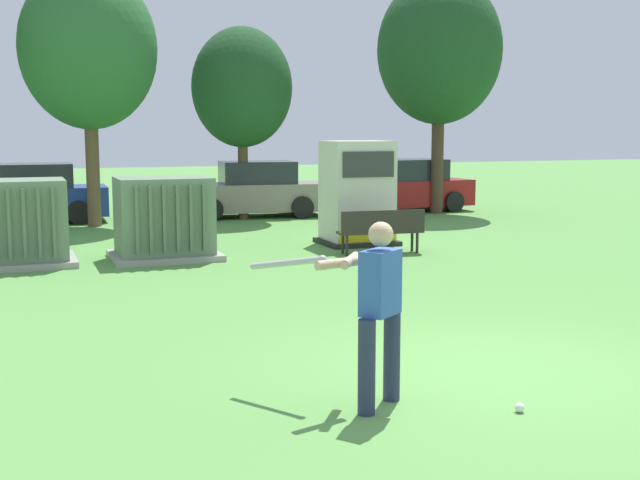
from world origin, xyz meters
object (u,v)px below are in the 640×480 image
Objects in this scene: transformer_mid_west at (164,219)px; parked_car_right_of_center at (405,187)px; parked_car_left_of_center at (254,191)px; sports_ball at (520,408)px; transformer_west at (16,224)px; batter at (375,304)px; park_bench at (382,228)px; generator_enclosure at (357,193)px; parked_car_leftmost at (29,195)px.

parked_car_right_of_center is (8.69, 6.83, -0.04)m from transformer_mid_west.
parked_car_left_of_center is (3.85, 6.97, -0.04)m from transformer_mid_west.
sports_ball is 0.02× the size of parked_car_right_of_center.
transformer_west is 0.48× the size of parked_car_left_of_center.
parked_car_left_of_center is at bearing 77.73° from batter.
sports_ball is at bearing -81.86° from transformer_mid_west.
transformer_west is 1.15× the size of park_bench.
batter reaches higher than transformer_mid_west.
transformer_west is at bearing -176.78° from generator_enclosure.
park_bench is at bearing -52.19° from parked_car_leftmost.
parked_car_right_of_center is (4.40, 7.80, 0.22)m from park_bench.
parked_car_right_of_center is at bearing 60.57° from park_bench.
park_bench is at bearing -9.44° from transformer_west.
parked_car_leftmost reaches higher than sports_ball.
generator_enclosure is 7.56m from parked_car_right_of_center.
generator_enclosure reaches higher than parked_car_leftmost.
sports_ball is 0.02× the size of parked_car_left_of_center.
generator_enclosure is 1.32× the size of batter.
parked_car_leftmost is at bearing 107.22° from transformer_mid_west.
transformer_west is at bearing -93.01° from parked_car_leftmost.
parked_car_right_of_center is (11.43, 6.63, -0.04)m from transformer_west.
park_bench is 7.96m from parked_car_left_of_center.
batter is at bearing -117.31° from parked_car_right_of_center.
park_bench is at bearing -86.83° from parked_car_left_of_center.
park_bench is at bearing -119.43° from parked_car_right_of_center.
parked_car_leftmost is (-6.65, 8.57, 0.22)m from park_bench.
transformer_west and parked_car_left_of_center have the same top height.
transformer_mid_west is (2.74, -0.20, 0.00)m from transformer_west.
parked_car_leftmost and parked_car_right_of_center have the same top height.
sports_ball is at bearing -67.90° from transformer_west.
parked_car_leftmost is at bearing 102.11° from sports_ball.
parked_car_left_of_center is (-0.44, 7.94, 0.22)m from park_bench.
parked_car_left_of_center is at bearing 93.17° from park_bench.
sports_ball is 17.27m from parked_car_left_of_center.
transformer_mid_west and parked_car_leftmost have the same top height.
parked_car_leftmost is (0.39, 7.40, -0.04)m from transformer_west.
park_bench is 9.42m from batter.
parked_car_left_of_center is (6.60, 6.78, -0.04)m from transformer_west.
generator_enclosure reaches higher than sports_ball.
transformer_mid_west is at bearing 91.65° from batter.
batter is 0.41× the size of parked_car_leftmost.
batter is (3.02, -9.68, 0.19)m from transformer_west.
transformer_mid_west reaches higher than sports_ball.
parked_car_leftmost and parked_car_left_of_center have the same top height.
parked_car_left_of_center is 4.84m from parked_car_right_of_center.
generator_enclosure is at bearing -45.95° from parked_car_leftmost.
batter is 1.63m from sports_ball.
parked_car_left_of_center is (-0.56, 6.37, -0.38)m from generator_enclosure.
transformer_west is at bearing 112.10° from sports_ball.
parked_car_leftmost is (-2.63, 17.08, -0.22)m from batter.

